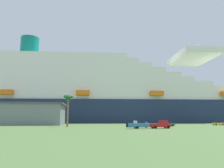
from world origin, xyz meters
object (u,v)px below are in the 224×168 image
object	(u,v)px
parked_car_green_wagon	(168,124)
cruise_ship	(82,96)
pickup_truck	(161,125)
palm_tree	(68,101)
parked_car_yellow_taxi	(218,123)
small_boat_on_trailer	(140,125)

from	to	relation	value
parked_car_green_wagon	cruise_ship	bearing A→B (deg)	118.41
pickup_truck	palm_tree	distance (m)	32.89
parked_car_yellow_taxi	parked_car_green_wagon	world-z (taller)	same
cruise_ship	parked_car_yellow_taxi	distance (m)	85.95
palm_tree	parked_car_green_wagon	size ratio (longest dim) A/B	2.20
small_boat_on_trailer	cruise_ship	bearing A→B (deg)	105.00
palm_tree	parked_car_yellow_taxi	world-z (taller)	palm_tree
cruise_ship	parked_car_green_wagon	xyz separation A→B (m)	(37.04, -68.46, -16.90)
cruise_ship	parked_car_green_wagon	size ratio (longest dim) A/B	60.95
pickup_truck	small_boat_on_trailer	bearing A→B (deg)	-171.66
palm_tree	parked_car_yellow_taxi	xyz separation A→B (m)	(60.39, 13.87, -7.75)
cruise_ship	parked_car_green_wagon	bearing A→B (deg)	-61.59
cruise_ship	pickup_truck	bearing A→B (deg)	-71.17
cruise_ship	palm_tree	bearing A→B (deg)	-88.85
small_boat_on_trailer	palm_tree	xyz separation A→B (m)	(-22.00, 16.26, 7.62)
pickup_truck	palm_tree	world-z (taller)	palm_tree
pickup_truck	parked_car_green_wagon	bearing A→B (deg)	67.37
cruise_ship	pickup_truck	xyz separation A→B (m)	(29.51, -86.52, -16.69)
palm_tree	cruise_ship	bearing A→B (deg)	91.15
pickup_truck	small_boat_on_trailer	world-z (taller)	pickup_truck
cruise_ship	parked_car_yellow_taxi	bearing A→B (deg)	-42.82
small_boat_on_trailer	palm_tree	world-z (taller)	palm_tree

